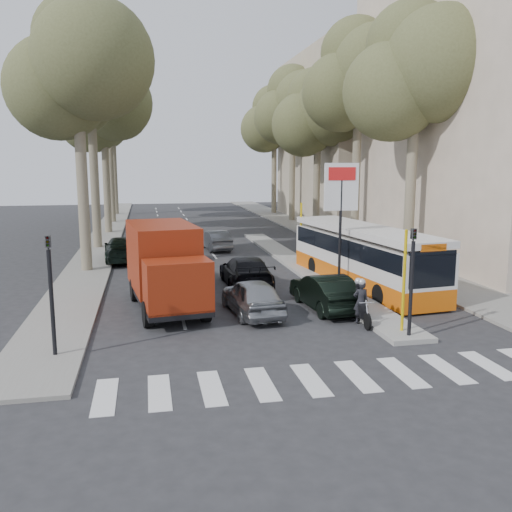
{
  "coord_description": "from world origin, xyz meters",
  "views": [
    {
      "loc": [
        -4.86,
        -16.85,
        5.6
      ],
      "look_at": [
        -0.25,
        5.91,
        1.6
      ],
      "focal_mm": 38.0,
      "sensor_mm": 36.0,
      "label": 1
    }
  ],
  "objects_px": {
    "silver_hatchback": "(252,296)",
    "city_bus": "(363,254)",
    "red_truck": "(165,265)",
    "motorcycle": "(359,302)",
    "dark_hatchback": "(325,292)"
  },
  "relations": [
    {
      "from": "city_bus",
      "to": "motorcycle",
      "type": "height_order",
      "value": "city_bus"
    },
    {
      "from": "silver_hatchback",
      "to": "motorcycle",
      "type": "relative_size",
      "value": 2.1
    },
    {
      "from": "dark_hatchback",
      "to": "motorcycle",
      "type": "distance_m",
      "value": 2.06
    },
    {
      "from": "red_truck",
      "to": "dark_hatchback",
      "type": "bearing_deg",
      "value": -19.67
    },
    {
      "from": "red_truck",
      "to": "motorcycle",
      "type": "distance_m",
      "value": 7.46
    },
    {
      "from": "red_truck",
      "to": "city_bus",
      "type": "height_order",
      "value": "red_truck"
    },
    {
      "from": "silver_hatchback",
      "to": "city_bus",
      "type": "xyz_separation_m",
      "value": [
        5.9,
        3.76,
        0.77
      ]
    },
    {
      "from": "dark_hatchback",
      "to": "motorcycle",
      "type": "bearing_deg",
      "value": 102.76
    },
    {
      "from": "silver_hatchback",
      "to": "city_bus",
      "type": "distance_m",
      "value": 7.04
    },
    {
      "from": "motorcycle",
      "to": "city_bus",
      "type": "bearing_deg",
      "value": 69.48
    },
    {
      "from": "dark_hatchback",
      "to": "city_bus",
      "type": "xyz_separation_m",
      "value": [
        3.0,
        3.56,
        0.77
      ]
    },
    {
      "from": "motorcycle",
      "to": "dark_hatchback",
      "type": "bearing_deg",
      "value": 110.16
    },
    {
      "from": "red_truck",
      "to": "motorcycle",
      "type": "relative_size",
      "value": 3.28
    },
    {
      "from": "dark_hatchback",
      "to": "motorcycle",
      "type": "xyz_separation_m",
      "value": [
        0.61,
        -1.96,
        0.06
      ]
    },
    {
      "from": "dark_hatchback",
      "to": "red_truck",
      "type": "height_order",
      "value": "red_truck"
    }
  ]
}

